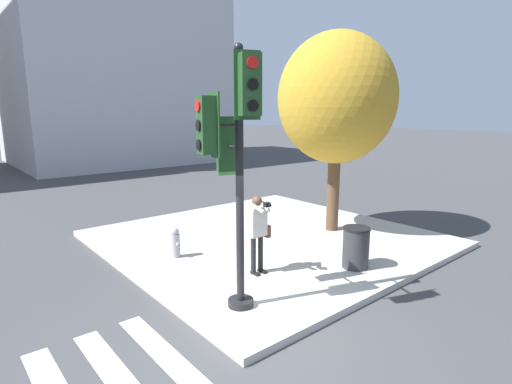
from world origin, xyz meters
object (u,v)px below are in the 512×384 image
object	(u,v)px
person_photographer	(258,227)
trash_bin	(356,247)
traffic_signal_pole	(231,149)
street_tree	(337,99)
fire_hydrant	(175,243)

from	to	relation	value
person_photographer	trash_bin	bearing A→B (deg)	-31.98
traffic_signal_pole	trash_bin	world-z (taller)	traffic_signal_pole
person_photographer	street_tree	xyz separation A→B (m)	(3.74, 1.05, 2.73)
person_photographer	trash_bin	distance (m)	2.25
traffic_signal_pole	person_photographer	distance (m)	2.42
traffic_signal_pole	person_photographer	bearing A→B (deg)	34.24
person_photographer	fire_hydrant	xyz separation A→B (m)	(-0.89, 1.98, -0.66)
traffic_signal_pole	person_photographer	xyz separation A→B (m)	(1.34, 0.91, -1.79)
person_photographer	fire_hydrant	bearing A→B (deg)	114.12
traffic_signal_pole	fire_hydrant	bearing A→B (deg)	81.03
trash_bin	traffic_signal_pole	bearing A→B (deg)	175.62
traffic_signal_pole	fire_hydrant	world-z (taller)	traffic_signal_pole
traffic_signal_pole	fire_hydrant	distance (m)	3.82
traffic_signal_pole	trash_bin	bearing A→B (deg)	-4.38
street_tree	fire_hydrant	xyz separation A→B (m)	(-4.63, 0.92, -3.39)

